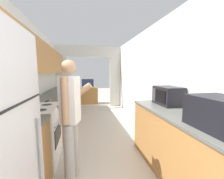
# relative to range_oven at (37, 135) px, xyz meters

# --- Properties ---
(wall_left) EXTENTS (0.38, 7.66, 2.50)m
(wall_left) POSITION_rel_range_oven_xyz_m (-0.26, 0.55, 0.99)
(wall_left) COLOR silver
(wall_left) RESTS_ON ground_plane
(wall_right) EXTENTS (0.06, 7.66, 2.50)m
(wall_right) POSITION_rel_range_oven_xyz_m (2.33, 0.17, 0.79)
(wall_right) COLOR silver
(wall_right) RESTS_ON ground_plane
(wall_far_with_doorway) EXTENTS (3.01, 0.06, 2.50)m
(wall_far_with_doorway) POSITION_rel_range_oven_xyz_m (0.99, 3.43, 0.99)
(wall_far_with_doorway) COLOR silver
(wall_far_with_doorway) RESTS_ON ground_plane
(counter_left) EXTENTS (0.62, 4.11, 0.90)m
(counter_left) POSITION_rel_range_oven_xyz_m (-0.01, 1.35, -0.01)
(counter_left) COLOR #9E6B38
(counter_left) RESTS_ON ground_plane
(counter_right) EXTENTS (0.62, 1.92, 0.90)m
(counter_right) POSITION_rel_range_oven_xyz_m (2.00, -0.80, -0.01)
(counter_right) COLOR #9E6B38
(counter_right) RESTS_ON ground_plane
(range_oven) EXTENTS (0.66, 0.78, 1.04)m
(range_oven) POSITION_rel_range_oven_xyz_m (0.00, 0.00, 0.00)
(range_oven) COLOR white
(range_oven) RESTS_ON ground_plane
(person) EXTENTS (0.51, 0.45, 1.59)m
(person) POSITION_rel_range_oven_xyz_m (0.56, -0.47, 0.39)
(person) COLOR #9E9E9E
(person) RESTS_ON ground_plane
(microwave) EXTENTS (0.33, 0.47, 0.30)m
(microwave) POSITION_rel_range_oven_xyz_m (2.11, -0.24, 0.60)
(microwave) COLOR black
(microwave) RESTS_ON counter_right
(tv_cabinet) EXTENTS (0.87, 0.42, 0.75)m
(tv_cabinet) POSITION_rel_range_oven_xyz_m (0.94, 4.08, -0.08)
(tv_cabinet) COLOR #9E6B38
(tv_cabinet) RESTS_ON ground_plane
(television) EXTENTS (0.53, 0.16, 0.39)m
(television) POSITION_rel_range_oven_xyz_m (0.94, 4.04, 0.48)
(television) COLOR black
(television) RESTS_ON tv_cabinet
(knife) EXTENTS (0.07, 0.31, 0.02)m
(knife) POSITION_rel_range_oven_xyz_m (0.07, 0.48, 0.45)
(knife) COLOR #B7B7BC
(knife) RESTS_ON counter_left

